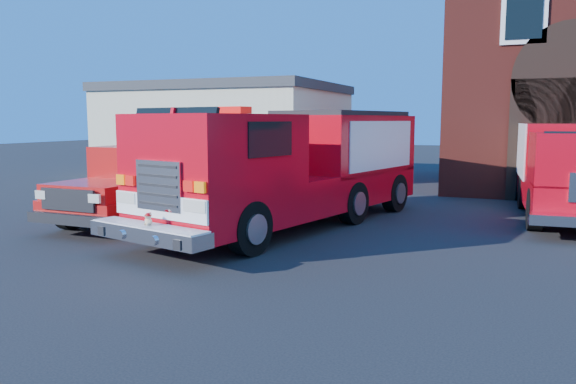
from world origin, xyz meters
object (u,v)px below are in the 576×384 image
at_px(secondary_truck, 568,166).
at_px(fire_engine, 296,166).
at_px(pickup_truck, 150,185).
at_px(side_building, 228,130).

bearing_deg(secondary_truck, fire_engine, -146.45).
relative_size(fire_engine, pickup_truck, 1.62).
bearing_deg(side_building, secondary_truck, -24.80).
distance_m(fire_engine, secondary_truck, 7.77).
height_order(side_building, pickup_truck, side_building).
bearing_deg(side_building, fire_engine, -54.23).
distance_m(side_building, pickup_truck, 12.32).
bearing_deg(pickup_truck, secondary_truck, 25.52).
xyz_separation_m(fire_engine, pickup_truck, (-3.96, -0.69, -0.58)).
relative_size(side_building, fire_engine, 1.03).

